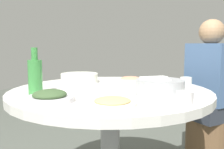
{
  "coord_description": "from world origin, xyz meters",
  "views": [
    {
      "loc": [
        -0.65,
        1.34,
        1.02
      ],
      "look_at": [
        0.0,
        -0.03,
        0.84
      ],
      "focal_mm": 40.3,
      "sensor_mm": 36.0,
      "label": 1
    }
  ],
  "objects_px": {
    "green_bottle": "(35,76)",
    "tea_cup_near": "(186,81)",
    "round_dining_table": "(110,105)",
    "dish_noodles": "(112,102)",
    "diner_left": "(210,78)",
    "dish_shrimp": "(130,79)",
    "tea_cup_far": "(185,99)",
    "stool_for_diner_left": "(207,145)",
    "dish_greens": "(50,97)",
    "rice_bowl": "(160,87)",
    "soup_bowl": "(79,78)"
  },
  "relations": [
    {
      "from": "green_bottle",
      "to": "tea_cup_near",
      "type": "height_order",
      "value": "green_bottle"
    },
    {
      "from": "round_dining_table",
      "to": "dish_noodles",
      "type": "height_order",
      "value": "dish_noodles"
    },
    {
      "from": "green_bottle",
      "to": "diner_left",
      "type": "bearing_deg",
      "value": -128.06
    },
    {
      "from": "dish_noodles",
      "to": "tea_cup_near",
      "type": "relative_size",
      "value": 2.97
    },
    {
      "from": "dish_shrimp",
      "to": "tea_cup_far",
      "type": "relative_size",
      "value": 2.68
    },
    {
      "from": "stool_for_diner_left",
      "to": "diner_left",
      "type": "distance_m",
      "value": 0.54
    },
    {
      "from": "green_bottle",
      "to": "diner_left",
      "type": "xyz_separation_m",
      "value": [
        -0.8,
        -1.02,
        -0.09
      ]
    },
    {
      "from": "dish_shrimp",
      "to": "diner_left",
      "type": "distance_m",
      "value": 0.63
    },
    {
      "from": "tea_cup_far",
      "to": "diner_left",
      "type": "relative_size",
      "value": 0.1
    },
    {
      "from": "round_dining_table",
      "to": "dish_greens",
      "type": "bearing_deg",
      "value": 74.4
    },
    {
      "from": "dish_shrimp",
      "to": "green_bottle",
      "type": "xyz_separation_m",
      "value": [
        0.29,
        0.65,
        0.08
      ]
    },
    {
      "from": "dish_shrimp",
      "to": "green_bottle",
      "type": "height_order",
      "value": "green_bottle"
    },
    {
      "from": "rice_bowl",
      "to": "diner_left",
      "type": "distance_m",
      "value": 0.77
    },
    {
      "from": "rice_bowl",
      "to": "tea_cup_near",
      "type": "xyz_separation_m",
      "value": [
        -0.08,
        -0.37,
        -0.02
      ]
    },
    {
      "from": "round_dining_table",
      "to": "green_bottle",
      "type": "bearing_deg",
      "value": 46.64
    },
    {
      "from": "round_dining_table",
      "to": "dish_noodles",
      "type": "xyz_separation_m",
      "value": [
        -0.18,
        0.36,
        0.11
      ]
    },
    {
      "from": "dish_shrimp",
      "to": "diner_left",
      "type": "height_order",
      "value": "diner_left"
    },
    {
      "from": "dish_shrimp",
      "to": "stool_for_diner_left",
      "type": "distance_m",
      "value": 0.83
    },
    {
      "from": "stool_for_diner_left",
      "to": "green_bottle",
      "type": "bearing_deg",
      "value": 51.94
    },
    {
      "from": "stool_for_diner_left",
      "to": "diner_left",
      "type": "relative_size",
      "value": 0.59
    },
    {
      "from": "dish_noodles",
      "to": "green_bottle",
      "type": "bearing_deg",
      "value": -5.16
    },
    {
      "from": "rice_bowl",
      "to": "tea_cup_far",
      "type": "bearing_deg",
      "value": 129.11
    },
    {
      "from": "dish_noodles",
      "to": "diner_left",
      "type": "height_order",
      "value": "diner_left"
    },
    {
      "from": "round_dining_table",
      "to": "stool_for_diner_left",
      "type": "bearing_deg",
      "value": -125.47
    },
    {
      "from": "soup_bowl",
      "to": "stool_for_diner_left",
      "type": "distance_m",
      "value": 1.14
    },
    {
      "from": "dish_greens",
      "to": "green_bottle",
      "type": "bearing_deg",
      "value": -29.82
    },
    {
      "from": "soup_bowl",
      "to": "dish_noodles",
      "type": "bearing_deg",
      "value": 134.46
    },
    {
      "from": "dish_noodles",
      "to": "dish_shrimp",
      "type": "height_order",
      "value": "dish_shrimp"
    },
    {
      "from": "round_dining_table",
      "to": "rice_bowl",
      "type": "bearing_deg",
      "value": 173.96
    },
    {
      "from": "green_bottle",
      "to": "stool_for_diner_left",
      "type": "xyz_separation_m",
      "value": [
        -0.8,
        -1.02,
        -0.63
      ]
    },
    {
      "from": "round_dining_table",
      "to": "dish_greens",
      "type": "distance_m",
      "value": 0.45
    },
    {
      "from": "rice_bowl",
      "to": "tea_cup_near",
      "type": "bearing_deg",
      "value": -101.56
    },
    {
      "from": "round_dining_table",
      "to": "dish_greens",
      "type": "relative_size",
      "value": 5.12
    },
    {
      "from": "dish_noodles",
      "to": "rice_bowl",
      "type": "bearing_deg",
      "value": -111.59
    },
    {
      "from": "soup_bowl",
      "to": "round_dining_table",
      "type": "bearing_deg",
      "value": 153.69
    },
    {
      "from": "diner_left",
      "to": "dish_shrimp",
      "type": "bearing_deg",
      "value": 36.09
    },
    {
      "from": "dish_greens",
      "to": "dish_noodles",
      "type": "bearing_deg",
      "value": -168.87
    },
    {
      "from": "rice_bowl",
      "to": "soup_bowl",
      "type": "bearing_deg",
      "value": -16.79
    },
    {
      "from": "rice_bowl",
      "to": "dish_shrimp",
      "type": "distance_m",
      "value": 0.49
    },
    {
      "from": "round_dining_table",
      "to": "tea_cup_near",
      "type": "bearing_deg",
      "value": -138.72
    },
    {
      "from": "tea_cup_near",
      "to": "round_dining_table",
      "type": "bearing_deg",
      "value": 41.28
    },
    {
      "from": "stool_for_diner_left",
      "to": "soup_bowl",
      "type": "bearing_deg",
      "value": 33.9
    },
    {
      "from": "tea_cup_far",
      "to": "diner_left",
      "type": "height_order",
      "value": "diner_left"
    },
    {
      "from": "dish_noodles",
      "to": "dish_shrimp",
      "type": "distance_m",
      "value": 0.72
    },
    {
      "from": "dish_shrimp",
      "to": "stool_for_diner_left",
      "type": "relative_size",
      "value": 0.44
    },
    {
      "from": "soup_bowl",
      "to": "dish_shrimp",
      "type": "xyz_separation_m",
      "value": [
        -0.32,
        -0.18,
        -0.01
      ]
    },
    {
      "from": "tea_cup_far",
      "to": "stool_for_diner_left",
      "type": "bearing_deg",
      "value": -91.84
    },
    {
      "from": "soup_bowl",
      "to": "dish_greens",
      "type": "height_order",
      "value": "soup_bowl"
    },
    {
      "from": "dish_greens",
      "to": "tea_cup_near",
      "type": "bearing_deg",
      "value": -123.73
    },
    {
      "from": "rice_bowl",
      "to": "round_dining_table",
      "type": "bearing_deg",
      "value": -6.04
    }
  ]
}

